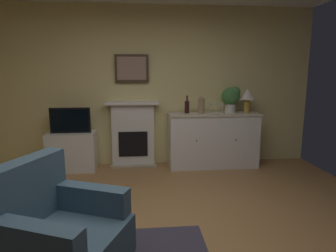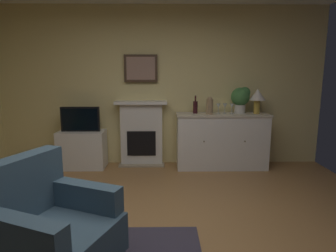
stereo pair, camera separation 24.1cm
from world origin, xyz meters
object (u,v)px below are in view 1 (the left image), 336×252
framed_picture (132,68)px  armchair (57,233)px  wine_glass_right (223,106)px  fireplace_unit (133,134)px  wine_bottle (187,107)px  sideboard_cabinet (213,140)px  tv_cabinet (73,151)px  tv_set (70,120)px  potted_plant_small (231,97)px  table_lamp (247,96)px  wine_glass_left (210,106)px  vase_decorative (201,105)px  wine_glass_center (216,106)px

framed_picture → armchair: (-0.50, -2.80, -1.25)m
wine_glass_right → framed_picture: bearing=170.8°
fireplace_unit → framed_picture: (0.00, 0.05, 1.08)m
framed_picture → wine_bottle: 1.10m
sideboard_cabinet → tv_cabinet: sideboard_cabinet is taller
tv_set → tv_cabinet: bearing=90.0°
potted_plant_small → armchair: potted_plant_small is taller
table_lamp → wine_bottle: table_lamp is taller
wine_bottle → wine_glass_left: wine_bottle is taller
sideboard_cabinet → tv_set: 2.34m
vase_decorative → fireplace_unit: bearing=168.5°
armchair → wine_glass_right: bearing=52.3°
framed_picture → wine_glass_left: 1.42m
fireplace_unit → potted_plant_small: 1.75m
sideboard_cabinet → wine_glass_right: size_ratio=9.07×
wine_glass_center → tv_set: wine_glass_center is taller
wine_glass_left → vase_decorative: bearing=-168.1°
wine_glass_right → tv_cabinet: (-2.45, 0.03, -0.72)m
fireplace_unit → armchair: size_ratio=1.06×
framed_picture → tv_set: (-0.97, -0.23, -0.81)m
potted_plant_small → armchair: size_ratio=0.41×
potted_plant_small → tv_cabinet: bearing=-179.3°
framed_picture → wine_glass_right: size_ratio=3.33×
wine_bottle → potted_plant_small: potted_plant_small is taller
sideboard_cabinet → wine_glass_center: bearing=2.8°
table_lamp → vase_decorative: size_ratio=1.42×
sideboard_cabinet → wine_bottle: wine_bottle is taller
table_lamp → tv_cabinet: 3.00m
armchair → table_lamp: bearing=47.2°
table_lamp → wine_bottle: 1.01m
wine_bottle → framed_picture: bearing=168.4°
table_lamp → wine_glass_center: bearing=179.8°
sideboard_cabinet → table_lamp: table_lamp is taller
wine_glass_left → wine_glass_center: 0.11m
fireplace_unit → table_lamp: 2.00m
sideboard_cabinet → wine_glass_center: wine_glass_center is taller
table_lamp → tv_set: bearing=-179.8°
framed_picture → sideboard_cabinet: size_ratio=0.37×
wine_glass_center → potted_plant_small: size_ratio=0.38×
framed_picture → tv_cabinet: 1.66m
fireplace_unit → wine_glass_left: bearing=-8.9°
framed_picture → table_lamp: size_ratio=1.37×
framed_picture → tv_cabinet: framed_picture is taller
fireplace_unit → sideboard_cabinet: size_ratio=0.74×
wine_glass_right → armchair: (-1.98, -2.56, -0.65)m
table_lamp → tv_set: (-2.87, -0.01, -0.36)m
wine_glass_left → armchair: size_ratio=0.16×
wine_bottle → vase_decorative: bearing=-22.1°
framed_picture → table_lamp: 1.95m
armchair → sideboard_cabinet: bearing=54.6°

